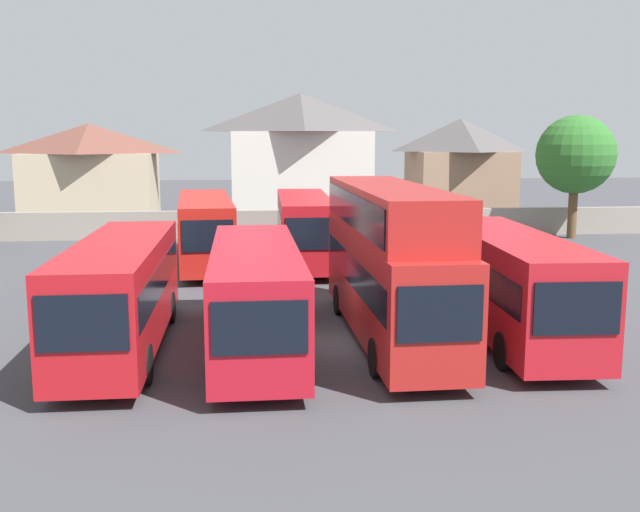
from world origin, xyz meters
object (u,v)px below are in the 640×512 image
bus_1 (121,289)px  bus_7 (381,226)px  bus_4 (510,279)px  bus_6 (304,226)px  bus_5 (205,227)px  tree_behind_wall (576,155)px  house_terrace_left (91,173)px  bus_2 (255,291)px  bus_3 (389,254)px  house_terrace_centre (301,157)px  house_terrace_right (460,169)px

bus_1 → bus_7: bus_1 is taller
bus_4 → bus_6: bearing=-156.5°
bus_5 → tree_behind_wall: (23.04, 7.99, 3.37)m
bus_5 → house_terrace_left: house_terrace_left is taller
bus_2 → bus_6: 15.27m
bus_5 → tree_behind_wall: bearing=104.4°
bus_3 → bus_6: size_ratio=1.10×
bus_1 → bus_7: 18.68m
bus_7 → bus_6: bearing=-79.9°
bus_2 → bus_5: (-2.50, 15.40, 0.12)m
bus_4 → bus_5: size_ratio=0.92×
house_terrace_centre → tree_behind_wall: bearing=-31.1°
bus_3 → house_terrace_centre: (-0.78, 32.78, 2.13)m
bus_1 → tree_behind_wall: bearing=132.4°
bus_4 → tree_behind_wall: bearing=153.4°
bus_1 → bus_3: size_ratio=0.91×
bus_6 → tree_behind_wall: bearing=115.7°
bus_2 → bus_6: bus_6 is taller
bus_2 → house_terrace_left: house_terrace_left is taller
bus_4 → house_terrace_right: bearing=168.7°
bus_5 → tree_behind_wall: 24.62m
bus_3 → bus_6: bearing=-174.3°
bus_5 → house_terrace_right: bearing=130.0°
house_terrace_right → bus_5: bearing=-135.3°
bus_1 → house_terrace_left: 35.46m
bus_5 → house_terrace_left: size_ratio=1.19×
bus_6 → bus_4: bearing=22.7°
bus_3 → bus_5: (-6.84, 14.55, -0.84)m
house_terrace_centre → house_terrace_right: house_terrace_centre is taller
bus_1 → bus_3: bearing=92.9°
bus_5 → house_terrace_right: (18.39, 18.21, 2.03)m
bus_6 → house_terrace_right: (13.34, 18.56, 2.01)m
house_terrace_centre → tree_behind_wall: size_ratio=1.36×
bus_6 → house_terrace_right: house_terrace_right is taller
bus_5 → bus_6: size_ratio=1.09×
bus_6 → house_terrace_left: house_terrace_left is taller
house_terrace_centre → bus_7: bearing=-80.3°
bus_3 → house_terrace_right: (11.55, 32.76, 1.19)m
bus_4 → bus_7: 15.03m
bus_3 → tree_behind_wall: (16.20, 22.53, 2.53)m
tree_behind_wall → house_terrace_left: bearing=160.8°
bus_6 → bus_7: size_ratio=0.94×
bus_1 → house_terrace_centre: house_terrace_centre is taller
bus_4 → house_terrace_left: 39.92m
bus_1 → bus_2: bearing=84.8°
bus_4 → house_terrace_right: 33.89m
tree_behind_wall → bus_1: bearing=-136.9°
bus_3 → house_terrace_left: 37.79m
house_terrace_left → bus_1: bearing=-76.7°
bus_2 → house_terrace_left: 36.94m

